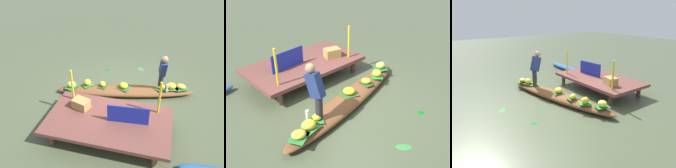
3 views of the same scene
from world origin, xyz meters
The scene contains 26 objects.
canal_water centered at (0.00, 0.00, 0.00)m, with size 40.00×40.00×0.00m, color #495239.
dock_platform centered at (0.05, 1.85, 0.41)m, with size 3.20×1.80×0.47m.
vendor_boat centered at (0.00, 0.00, 0.13)m, with size 4.45×0.65×0.26m, color brown.
moored_boat centered at (-3.07, 2.61, 0.12)m, with size 2.64×0.44×0.24m, color #295795.
leaf_mat_0 centered at (1.23, 0.15, 0.26)m, with size 0.34×0.28×0.01m, color #288332.
banana_bunch_0 centered at (1.23, 0.15, 0.36)m, with size 0.24×0.22×0.20m, color yellow.
leaf_mat_1 centered at (0.03, 0.02, 0.26)m, with size 0.40×0.34×0.01m, color #2F602B.
banana_bunch_1 centered at (0.03, 0.02, 0.35)m, with size 0.29×0.26×0.18m, color yellow.
leaf_mat_2 centered at (0.72, 0.09, 0.26)m, with size 0.35×0.24×0.01m, color #275222.
banana_bunch_2 centered at (0.72, 0.09, 0.34)m, with size 0.25×0.18×0.15m, color gold.
leaf_mat_3 centered at (1.69, 0.40, 0.26)m, with size 0.40×0.30×0.01m, color #20772C.
banana_bunch_3 centered at (1.69, 0.40, 0.36)m, with size 0.29×0.23×0.19m, color #F6E757.
leaf_mat_4 centered at (-1.47, -0.34, 0.26)m, with size 0.43×0.32×0.01m, color #3B7D3D.
banana_bunch_4 centered at (-1.47, -0.34, 0.36)m, with size 0.30×0.24×0.19m, color yellow.
leaf_mat_5 centered at (-1.78, -0.42, 0.26)m, with size 0.41×0.32×0.01m, color #2C7C3A.
banana_bunch_5 centered at (-1.78, -0.42, 0.33)m, with size 0.29×0.25×0.14m, color gold.
leaf_mat_6 centered at (-1.16, -0.23, 0.26)m, with size 0.34×0.24×0.01m, color #2E8331.
banana_bunch_6 centered at (-1.16, -0.23, 0.33)m, with size 0.24×0.18×0.15m, color yellow.
vendor_person centered at (-1.13, -0.17, 0.96)m, with size 0.26×0.45×1.24m.
water_bottle centered at (-1.34, -0.12, 0.39)m, with size 0.08×0.08×0.26m, color silver.
market_banner centered at (-0.45, 1.85, 0.72)m, with size 1.04×0.03×0.50m, color #1A269C.
railing_post_west centered at (-1.15, 1.25, 0.94)m, with size 0.06×0.06×0.94m, color gold.
railing_post_east centered at (1.25, 1.25, 0.94)m, with size 0.06×0.06×0.94m, color gold.
produce_crate centered at (0.89, 1.58, 0.61)m, with size 0.44×0.32×0.26m, color #A48647.
drifting_plant_0 centered at (0.98, -1.42, 0.00)m, with size 0.19×0.17×0.01m, color #136C1B.
drifting_plant_1 centered at (-0.28, -1.82, 0.00)m, with size 0.32×0.18×0.01m, color #39873F.
Camera 3 is at (5.61, -3.75, 2.79)m, focal length 34.59 mm.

